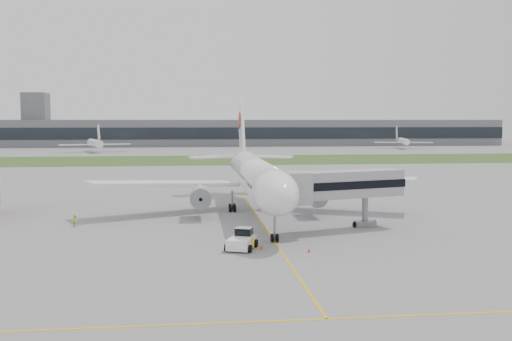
{
  "coord_description": "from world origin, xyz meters",
  "views": [
    {
      "loc": [
        -9.02,
        -77.07,
        13.51
      ],
      "look_at": [
        -0.19,
        2.0,
        6.54
      ],
      "focal_mm": 40.0,
      "sensor_mm": 36.0,
      "label": 1
    }
  ],
  "objects": [
    {
      "name": "safety_cone_right",
      "position": [
        2.8,
        -20.37,
        0.25
      ],
      "size": [
        0.36,
        0.36,
        0.5
      ],
      "primitive_type": "cone",
      "color": "#E34A0B",
      "rests_on": "ground"
    },
    {
      "name": "terminal_building",
      "position": [
        0.0,
        229.87,
        7.0
      ],
      "size": [
        320.0,
        22.3,
        14.0
      ],
      "color": "slate",
      "rests_on": "ground"
    },
    {
      "name": "control_tower",
      "position": [
        -90.0,
        232.0,
        0.0
      ],
      "size": [
        12.0,
        12.0,
        56.0
      ],
      "primitive_type": null,
      "color": "slate",
      "rests_on": "ground"
    },
    {
      "name": "distant_aircraft_right",
      "position": [
        92.3,
        188.43,
        0.0
      ],
      "size": [
        32.78,
        30.41,
        10.59
      ],
      "primitive_type": null,
      "rotation": [
        0.0,
        0.0,
        -0.24
      ],
      "color": "white",
      "rests_on": "ground"
    },
    {
      "name": "ground_crew_far",
      "position": [
        -24.01,
        -3.01,
        0.77
      ],
      "size": [
        0.78,
        0.89,
        1.53
      ],
      "primitive_type": "imported",
      "rotation": [
        0.0,
        0.0,
        1.26
      ],
      "color": "#C0E926",
      "rests_on": "ground"
    },
    {
      "name": "apron_markings",
      "position": [
        0.0,
        -5.0,
        0.0
      ],
      "size": [
        70.0,
        70.0,
        0.04
      ],
      "primitive_type": null,
      "color": "yellow",
      "rests_on": "ground"
    },
    {
      "name": "pushback_tug",
      "position": [
        -3.89,
        -17.89,
        0.97
      ],
      "size": [
        3.84,
        4.66,
        2.11
      ],
      "rotation": [
        0.0,
        0.0,
        -0.34
      ],
      "color": "white",
      "rests_on": "ground"
    },
    {
      "name": "jet_bridge",
      "position": [
        8.85,
        -9.1,
        5.58
      ],
      "size": [
        15.86,
        8.73,
        7.54
      ],
      "rotation": [
        0.0,
        0.0,
        0.29
      ],
      "color": "#A4A3A6",
      "rests_on": "ground"
    },
    {
      "name": "ground_crew_near",
      "position": [
        -2.89,
        -18.76,
        0.75
      ],
      "size": [
        0.65,
        0.56,
        1.5
      ],
      "primitive_type": "imported",
      "rotation": [
        0.0,
        0.0,
        3.59
      ],
      "color": "yellow",
      "rests_on": "ground"
    },
    {
      "name": "distant_aircraft_left",
      "position": [
        -50.65,
        173.7,
        0.0
      ],
      "size": [
        36.34,
        34.05,
        11.41
      ],
      "primitive_type": null,
      "rotation": [
        0.0,
        0.0,
        0.3
      ],
      "color": "white",
      "rests_on": "ground"
    },
    {
      "name": "safety_cone_left",
      "position": [
        -1.93,
        -18.56,
        0.26
      ],
      "size": [
        0.38,
        0.38,
        0.52
      ],
      "primitive_type": "cone",
      "color": "#E34A0B",
      "rests_on": "ground"
    },
    {
      "name": "grass_strip",
      "position": [
        0.0,
        120.0,
        0.01
      ],
      "size": [
        600.0,
        50.0,
        0.02
      ],
      "primitive_type": "cube",
      "color": "#314B1C",
      "rests_on": "ground"
    },
    {
      "name": "ground",
      "position": [
        0.0,
        0.0,
        0.0
      ],
      "size": [
        600.0,
        600.0,
        0.0
      ],
      "primitive_type": "plane",
      "color": "gray",
      "rests_on": "ground"
    },
    {
      "name": "airliner",
      "position": [
        0.0,
        4.87,
        5.66
      ],
      "size": [
        48.13,
        53.95,
        17.88
      ],
      "color": "white",
      "rests_on": "ground"
    }
  ]
}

